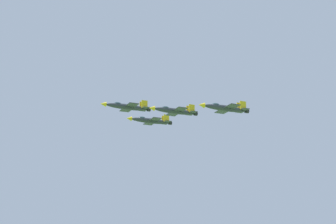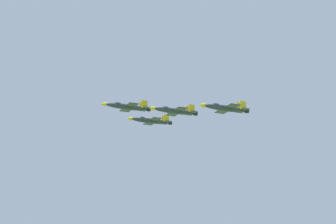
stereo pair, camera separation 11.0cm
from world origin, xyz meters
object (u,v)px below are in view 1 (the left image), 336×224
at_px(jet_left_wingman, 174,111).
at_px(jet_left_outer, 225,108).
at_px(jet_right_wingman, 150,121).
at_px(jet_lead, 127,107).

height_order(jet_left_wingman, jet_left_outer, jet_left_wingman).
bearing_deg(jet_right_wingman, jet_left_wingman, 90.34).
height_order(jet_lead, jet_right_wingman, jet_lead).
xyz_separation_m(jet_lead, jet_left_outer, (5.08, 34.99, -3.65)).
bearing_deg(jet_left_outer, jet_lead, -40.75).
relative_size(jet_lead, jet_left_outer, 0.99).
relative_size(jet_lead, jet_right_wingman, 1.01).
xyz_separation_m(jet_right_wingman, jet_left_outer, (21.94, 29.67, -2.89)).
bearing_deg(jet_left_wingman, jet_lead, -41.03).
bearing_deg(jet_left_wingman, jet_left_outer, 138.97).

